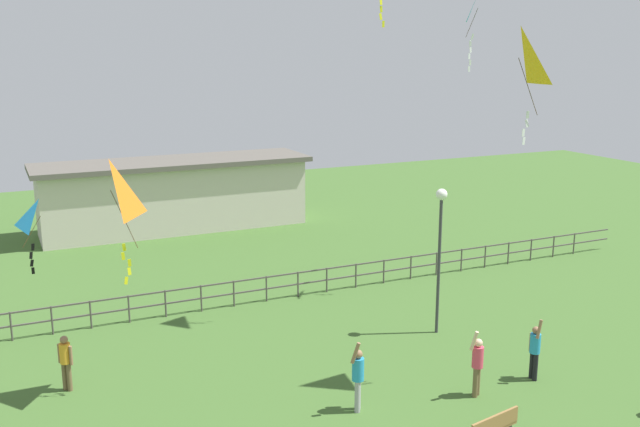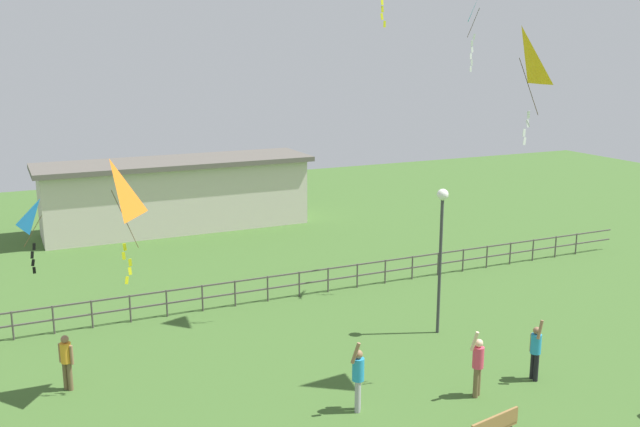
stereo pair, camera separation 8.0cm
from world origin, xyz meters
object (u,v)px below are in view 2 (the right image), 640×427
at_px(person_6, 536,349).
at_px(kite_4, 112,193).
at_px(lamppost, 441,230).
at_px(person_3, 358,375).
at_px(kite_6, 41,218).
at_px(person_0, 66,359).
at_px(kite_1, 479,12).
at_px(kite_2, 520,61).
at_px(person_5, 478,363).

xyz_separation_m(person_6, kite_4, (-10.35, 4.02, 4.47)).
distance_m(lamppost, person_6, 4.69).
bearing_deg(person_3, kite_6, 138.91).
relative_size(person_0, person_6, 0.85).
bearing_deg(lamppost, person_6, -82.70).
distance_m(kite_1, kite_6, 15.73).
height_order(person_3, kite_2, kite_2).
distance_m(lamppost, person_0, 11.51).
bearing_deg(person_5, lamppost, 69.62).
distance_m(person_0, kite_1, 17.25).
bearing_deg(kite_2, person_3, 178.58).
relative_size(person_3, person_5, 1.03).
bearing_deg(lamppost, person_5, -110.38).
bearing_deg(person_6, kite_1, 68.52).
bearing_deg(kite_4, person_5, -26.44).
xyz_separation_m(lamppost, kite_4, (-9.85, 0.07, 1.99)).
bearing_deg(kite_2, kite_1, 61.44).
relative_size(person_3, kite_2, 0.66).
xyz_separation_m(kite_1, kite_6, (-14.64, -0.49, -5.75)).
distance_m(person_0, kite_4, 4.75).
relative_size(lamppost, kite_1, 1.77).
bearing_deg(kite_1, lamppost, -137.80).
relative_size(kite_1, kite_2, 0.91).
relative_size(person_5, kite_1, 0.70).
bearing_deg(kite_4, kite_6, 124.11).
relative_size(person_0, kite_2, 0.53).
distance_m(lamppost, kite_2, 6.32).
relative_size(person_5, kite_2, 0.64).
distance_m(lamppost, kite_6, 11.73).
xyz_separation_m(kite_1, kite_4, (-13.05, -2.83, -4.76)).
xyz_separation_m(person_3, person_6, (5.21, -0.49, -0.05)).
height_order(person_3, person_5, person_3).
distance_m(person_6, kite_6, 13.97).
xyz_separation_m(kite_1, kite_2, (-3.52, -6.47, -1.55)).
bearing_deg(person_6, kite_2, 154.98).
bearing_deg(person_5, kite_1, 55.94).
height_order(person_0, kite_1, kite_1).
bearing_deg(lamppost, kite_4, 179.57).
relative_size(person_0, person_5, 0.82).
height_order(person_0, kite_4, kite_4).
bearing_deg(kite_2, kite_4, 159.10).
bearing_deg(person_6, kite_6, 151.95).
xyz_separation_m(person_0, kite_4, (1.35, -0.72, 4.49)).
distance_m(person_6, kite_1, 11.81).
xyz_separation_m(lamppost, kite_6, (-11.43, 2.41, 1.00)).
height_order(lamppost, person_5, lamppost).
bearing_deg(kite_1, person_5, -124.06).
distance_m(person_3, kite_6, 9.56).
distance_m(person_0, person_5, 10.84).
bearing_deg(kite_2, person_0, 158.17).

